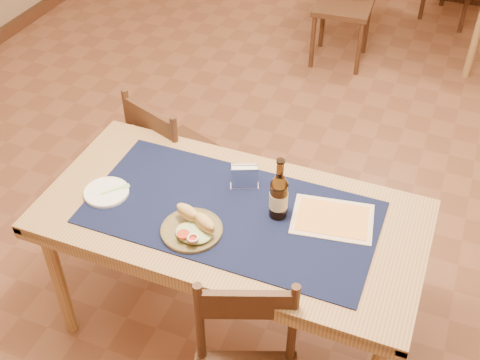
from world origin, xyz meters
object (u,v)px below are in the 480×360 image
at_px(main_table, 231,227).
at_px(napkin_holder, 244,177).
at_px(chair_main_far, 176,159).
at_px(sandwich_plate, 193,228).
at_px(beer_bottle, 279,196).

height_order(main_table, napkin_holder, napkin_holder).
height_order(chair_main_far, sandwich_plate, chair_main_far).
relative_size(sandwich_plate, beer_bottle, 0.87).
bearing_deg(main_table, chair_main_far, 134.78).
bearing_deg(main_table, beer_bottle, 16.45).
relative_size(main_table, napkin_holder, 12.19).
bearing_deg(sandwich_plate, main_table, 60.19).
height_order(main_table, chair_main_far, chair_main_far).
bearing_deg(main_table, napkin_holder, 92.49).
distance_m(main_table, chair_main_far, 0.81).
xyz_separation_m(beer_bottle, napkin_holder, (-0.19, 0.12, -0.06)).
bearing_deg(chair_main_far, main_table, -45.22).
height_order(main_table, beer_bottle, beer_bottle).
height_order(chair_main_far, napkin_holder, chair_main_far).
distance_m(chair_main_far, napkin_holder, 0.75).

